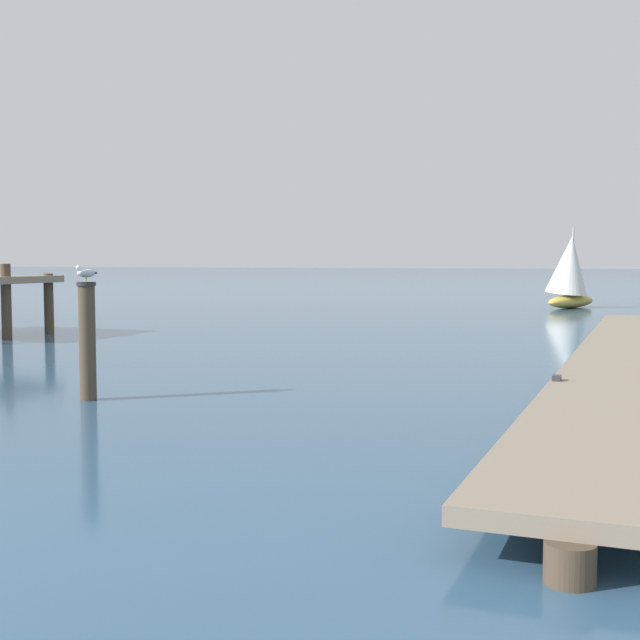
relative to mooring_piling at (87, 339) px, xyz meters
The scene contains 4 objects.
floating_dock 10.04m from the mooring_piling, 35.62° to the left, with size 3.08×23.01×0.53m.
mooring_piling is the anchor object (origin of this frame).
perched_seagull 1.05m from the mooring_piling, 44.26° to the left, with size 0.30×0.30×0.26m.
distant_sailboat 29.29m from the mooring_piling, 77.47° to the left, with size 2.76×3.86×3.67m.
Camera 1 is at (6.37, -3.21, 2.23)m, focal length 47.35 mm.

